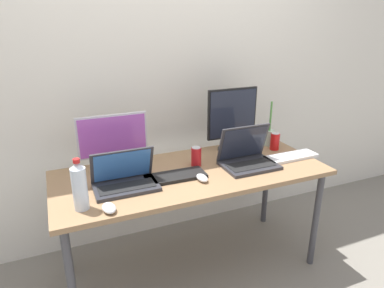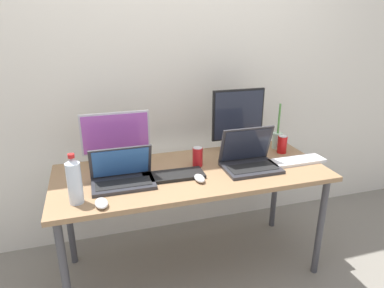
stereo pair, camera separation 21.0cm
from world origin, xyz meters
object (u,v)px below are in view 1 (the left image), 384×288
object	(u,v)px
monitor_center	(232,118)
water_bottle	(80,186)
work_desk	(192,180)
mouse_by_keyboard	(202,178)
laptop_secondary	(247,156)
bamboo_vase	(269,136)
keyboard_main	(175,176)
monitor_left	(113,140)
keyboard_aux	(291,157)
soda_can_by_laptop	(275,141)
soda_can_near_keyboard	(196,156)
laptop_silver	(125,179)
mouse_by_laptop	(109,208)

from	to	relation	value
monitor_center	water_bottle	world-z (taller)	monitor_center
work_desk	mouse_by_keyboard	bearing A→B (deg)	-89.22
work_desk	laptop_secondary	bearing A→B (deg)	-8.69
monitor_center	bamboo_vase	bearing A→B (deg)	-3.61
work_desk	monitor_center	bearing A→B (deg)	29.14
work_desk	keyboard_main	size ratio (longest dim) A/B	4.61
monitor_left	bamboo_vase	world-z (taller)	monitor_left
work_desk	mouse_by_keyboard	xyz separation A→B (m)	(0.00, -0.15, 0.08)
monitor_center	keyboard_aux	distance (m)	0.48
water_bottle	soda_can_by_laptop	size ratio (longest dim) A/B	2.17
monitor_left	soda_can_near_keyboard	world-z (taller)	monitor_left
work_desk	bamboo_vase	distance (m)	0.76
soda_can_by_laptop	laptop_silver	bearing A→B (deg)	-171.69
laptop_silver	keyboard_aux	bearing A→B (deg)	-0.84
bamboo_vase	mouse_by_keyboard	bearing A→B (deg)	-153.41
work_desk	mouse_by_keyboard	distance (m)	0.17
keyboard_main	mouse_by_keyboard	size ratio (longest dim) A/B	3.59
laptop_silver	keyboard_main	world-z (taller)	laptop_silver
monitor_left	mouse_by_keyboard	world-z (taller)	monitor_left
water_bottle	soda_can_near_keyboard	bearing A→B (deg)	20.08
monitor_left	monitor_center	xyz separation A→B (m)	(0.84, -0.01, 0.05)
soda_can_by_laptop	bamboo_vase	xyz separation A→B (m)	(0.01, 0.09, 0.01)
monitor_left	keyboard_aux	xyz separation A→B (m)	(1.15, -0.31, -0.18)
monitor_left	mouse_by_laptop	world-z (taller)	monitor_left
laptop_silver	laptop_secondary	distance (m)	0.80
work_desk	soda_can_near_keyboard	world-z (taller)	soda_can_near_keyboard
keyboard_main	mouse_by_keyboard	distance (m)	0.17
laptop_silver	keyboard_main	bearing A→B (deg)	0.19
laptop_silver	soda_can_near_keyboard	size ratio (longest dim) A/B	2.83
keyboard_aux	monitor_left	bearing A→B (deg)	163.94
mouse_by_laptop	laptop_silver	bearing A→B (deg)	54.31
keyboard_aux	water_bottle	xyz separation A→B (m)	(-1.40, -0.13, 0.12)
laptop_secondary	bamboo_vase	distance (m)	0.44
keyboard_main	mouse_by_keyboard	xyz separation A→B (m)	(0.13, -0.10, 0.01)
monitor_left	laptop_silver	xyz separation A→B (m)	(0.00, -0.29, -0.14)
monitor_center	mouse_by_keyboard	xyz separation A→B (m)	(-0.40, -0.38, -0.22)
monitor_center	laptop_silver	xyz separation A→B (m)	(-0.84, -0.28, -0.19)
monitor_left	soda_can_near_keyboard	xyz separation A→B (m)	(0.50, -0.17, -0.13)
water_bottle	monitor_left	bearing A→B (deg)	60.16
laptop_silver	soda_can_near_keyboard	bearing A→B (deg)	13.95
monitor_left	laptop_secondary	xyz separation A→B (m)	(0.80, -0.29, -0.13)
monitor_left	water_bottle	xyz separation A→B (m)	(-0.25, -0.44, -0.07)
laptop_secondary	mouse_by_keyboard	bearing A→B (deg)	-165.01
laptop_secondary	bamboo_vase	xyz separation A→B (m)	(0.35, 0.26, 0.01)
monitor_center	water_bottle	xyz separation A→B (m)	(-1.09, -0.43, -0.11)
work_desk	monitor_left	world-z (taller)	monitor_left
laptop_silver	mouse_by_laptop	size ratio (longest dim) A/B	3.34
mouse_by_laptop	soda_can_by_laptop	world-z (taller)	soda_can_by_laptop
keyboard_main	monitor_center	bearing A→B (deg)	28.88
work_desk	laptop_secondary	size ratio (longest dim) A/B	4.88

